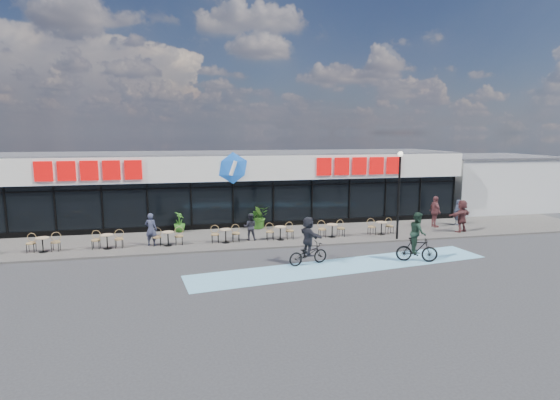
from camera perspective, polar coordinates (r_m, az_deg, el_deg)
name	(u,v)px	position (r m, az deg, el deg)	size (l,w,h in m)	color
ground	(250,262)	(20.29, -3.95, -8.08)	(120.00, 120.00, 0.00)	#28282B
sidewalk	(238,238)	(24.59, -5.47, -4.98)	(44.00, 5.00, 0.10)	#514E48
bike_lane	(344,266)	(19.85, 8.32, -8.52)	(14.00, 2.20, 0.01)	#66A2C1
building	(228,186)	(29.50, -6.78, 1.82)	(30.60, 6.57, 4.75)	black
neighbour_building	(485,181)	(38.32, 25.25, 2.22)	(9.20, 7.20, 4.11)	silver
lamp_post	(399,187)	(24.46, 15.28, 1.64)	(0.28, 0.28, 4.79)	black
bistro_set_1	(43,243)	(24.37, -28.53, -4.92)	(1.54, 0.62, 0.90)	tan
bistro_set_2	(107,240)	(23.70, -21.61, -4.83)	(1.54, 0.62, 0.90)	tan
bistro_set_3	(168,237)	(23.38, -14.41, -4.66)	(1.54, 0.62, 0.90)	tan
bistro_set_4	(226,234)	(23.44, -7.13, -4.41)	(1.54, 0.62, 0.90)	tan
bistro_set_5	(280,231)	(23.87, -0.01, -4.10)	(1.54, 0.62, 0.90)	tan
bistro_set_6	(332,229)	(24.65, 6.76, -3.75)	(1.54, 0.62, 0.90)	tan
bistro_set_7	(381,226)	(25.75, 13.03, -3.38)	(1.54, 0.62, 0.90)	tan
potted_plant_left	(179,222)	(26.32, -13.01, -2.81)	(0.66, 0.66, 1.19)	#2A5F1B
potted_plant_mid	(258,218)	(26.59, -2.88, -2.30)	(1.22, 1.06, 1.35)	#2B5C1A
potted_plant_right	(260,217)	(26.70, -2.61, -2.24)	(0.75, 0.60, 1.36)	#39691E
patron_left	(151,229)	(23.49, -16.50, -3.69)	(0.62, 0.41, 1.71)	#32364D
patron_right	(250,227)	(23.73, -3.92, -3.50)	(0.72, 0.56, 1.47)	#212029
pedestrian_a	(457,212)	(29.83, 22.14, -1.49)	(0.58, 0.38, 1.59)	#30374C
pedestrian_b	(435,212)	(28.54, 19.60, -1.44)	(1.13, 0.47, 1.93)	brown
pedestrian_c	(462,216)	(27.73, 22.65, -1.93)	(1.77, 0.56, 1.90)	brown
cyclist_a	(308,244)	(19.66, 3.70, -5.78)	(2.01, 1.70, 2.20)	black
cyclist_b	(417,241)	(21.02, 17.49, -5.09)	(1.93, 1.17, 2.31)	black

